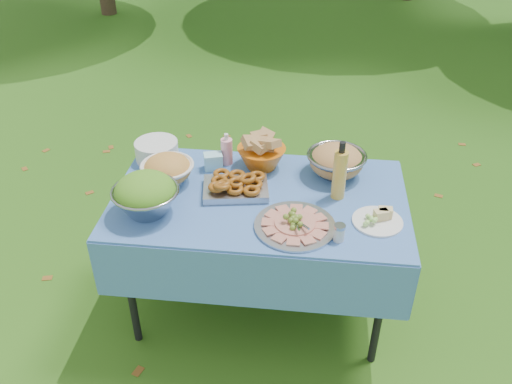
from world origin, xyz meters
TOP-DOWN VIEW (x-y plane):
  - ground at (0.00, 0.00)m, footprint 80.00×80.00m
  - picnic_table at (0.00, 0.00)m, footprint 1.46×0.86m
  - salad_bowl at (-0.52, -0.19)m, footprint 0.38×0.38m
  - pasta_bowl_white at (-0.49, 0.09)m, footprint 0.33×0.33m
  - plate_stack at (-0.60, 0.30)m, footprint 0.27×0.27m
  - wipes_box at (-0.28, 0.24)m, footprint 0.11×0.10m
  - sanitizer_bottle at (-0.21, 0.30)m, footprint 0.07×0.07m
  - bread_bowl at (-0.02, 0.29)m, footprint 0.27×0.27m
  - pasta_bowl_steel at (0.38, 0.26)m, footprint 0.35×0.35m
  - fried_tray at (-0.12, 0.03)m, footprint 0.36×0.28m
  - charcuterie_platter at (0.19, -0.23)m, footprint 0.49×0.49m
  - oil_bottle at (0.39, 0.04)m, footprint 0.08×0.08m
  - cheese_plate at (0.57, -0.15)m, footprint 0.25×0.25m
  - shaker at (0.39, -0.30)m, footprint 0.06×0.06m

SIDE VIEW (x-z plane):
  - ground at x=0.00m, z-range 0.00..0.00m
  - picnic_table at x=0.00m, z-range 0.00..0.76m
  - cheese_plate at x=0.57m, z-range 0.76..0.83m
  - fried_tray at x=-0.12m, z-range 0.76..0.84m
  - shaker at x=0.39m, z-range 0.76..0.84m
  - charcuterie_platter at x=0.19m, z-range 0.76..0.85m
  - wipes_box at x=-0.28m, z-range 0.76..0.85m
  - plate_stack at x=-0.60m, z-range 0.76..0.87m
  - pasta_bowl_white at x=-0.49m, z-range 0.76..0.91m
  - pasta_bowl_steel at x=0.38m, z-range 0.76..0.93m
  - bread_bowl at x=-0.02m, z-range 0.76..0.93m
  - sanitizer_bottle at x=-0.21m, z-range 0.76..0.94m
  - salad_bowl at x=-0.52m, z-range 0.76..0.97m
  - oil_bottle at x=0.39m, z-range 0.76..1.07m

